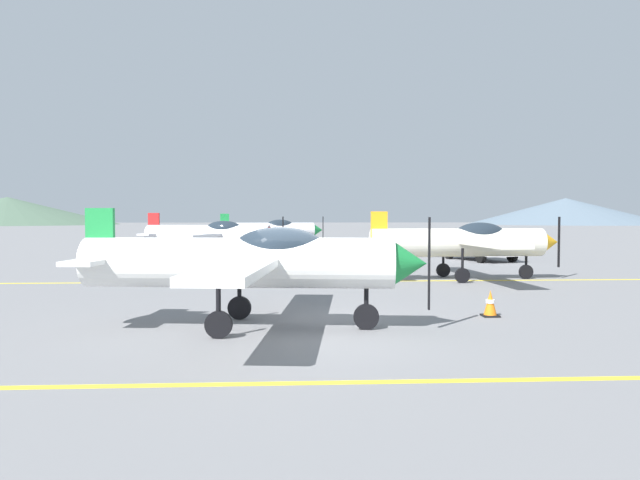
{
  "coord_description": "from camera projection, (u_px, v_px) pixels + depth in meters",
  "views": [
    {
      "loc": [
        -0.44,
        -11.82,
        2.24
      ],
      "look_at": [
        1.0,
        14.0,
        1.2
      ],
      "focal_mm": 33.3,
      "sensor_mm": 36.0,
      "label": 1
    }
  ],
  "objects": [
    {
      "name": "ground_plane",
      "position": [
        309.0,
        328.0,
        11.91
      ],
      "size": [
        400.0,
        400.0,
        0.0
      ],
      "primitive_type": "plane",
      "color": "slate"
    },
    {
      "name": "apron_line_near",
      "position": [
        320.0,
        383.0,
        7.94
      ],
      "size": [
        80.0,
        0.16,
        0.01
      ],
      "primitive_type": "cube",
      "color": "yellow",
      "rests_on": "ground_plane"
    },
    {
      "name": "apron_line_far",
      "position": [
        300.0,
        282.0,
        20.25
      ],
      "size": [
        80.0,
        0.16,
        0.01
      ],
      "primitive_type": "cube",
      "color": "yellow",
      "rests_on": "ground_plane"
    },
    {
      "name": "airplane_near",
      "position": [
        252.0,
        261.0,
        11.77
      ],
      "size": [
        7.0,
        8.04,
        2.4
      ],
      "color": "white",
      "rests_on": "ground_plane"
    },
    {
      "name": "airplane_mid",
      "position": [
        465.0,
        241.0,
        20.84
      ],
      "size": [
        6.97,
        8.02,
        2.4
      ],
      "color": "silver",
      "rests_on": "ground_plane"
    },
    {
      "name": "airplane_far",
      "position": [
        213.0,
        234.0,
        28.8
      ],
      "size": [
        7.03,
        7.99,
        2.4
      ],
      "color": "silver",
      "rests_on": "ground_plane"
    },
    {
      "name": "airplane_back",
      "position": [
        272.0,
        230.0,
        39.16
      ],
      "size": [
        7.02,
        8.03,
        2.4
      ],
      "color": "silver",
      "rests_on": "ground_plane"
    },
    {
      "name": "car_sedan",
      "position": [
        480.0,
        244.0,
        29.95
      ],
      "size": [
        2.92,
        4.63,
        1.62
      ],
      "color": "white",
      "rests_on": "ground_plane"
    },
    {
      "name": "traffic_cone_side",
      "position": [
        490.0,
        304.0,
        13.21
      ],
      "size": [
        0.36,
        0.36,
        0.59
      ],
      "color": "black",
      "rests_on": "ground_plane"
    },
    {
      "name": "hill_left",
      "position": [
        8.0,
        211.0,
        159.37
      ],
      "size": [
        57.84,
        57.84,
        7.41
      ],
      "primitive_type": "cone",
      "color": "#4C6651",
      "rests_on": "ground_plane"
    },
    {
      "name": "hill_centerleft",
      "position": [
        566.0,
        211.0,
        166.2
      ],
      "size": [
        53.73,
        53.73,
        7.33
      ],
      "primitive_type": "cone",
      "color": "slate",
      "rests_on": "ground_plane"
    }
  ]
}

